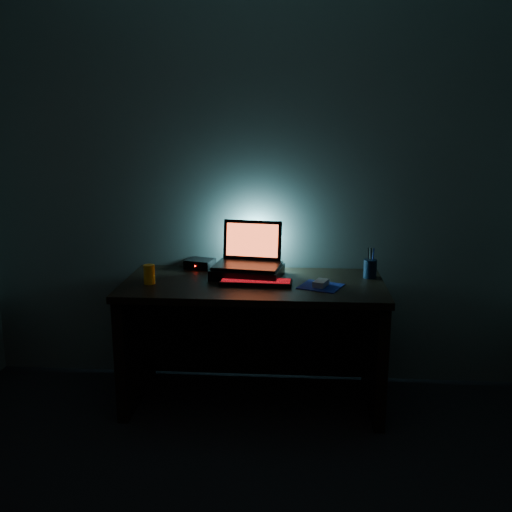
{
  "coord_description": "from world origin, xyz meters",
  "views": [
    {
      "loc": [
        0.25,
        -1.53,
        1.64
      ],
      "look_at": [
        0.02,
        1.57,
        0.91
      ],
      "focal_mm": 40.0,
      "sensor_mm": 36.0,
      "label": 1
    }
  ],
  "objects_px": {
    "pen_cup": "(370,269)",
    "laptop": "(249,255)",
    "mouse": "(321,283)",
    "router": "(200,264)",
    "keyboard": "(256,282)",
    "juice_glass": "(149,274)"
  },
  "relations": [
    {
      "from": "pen_cup",
      "to": "laptop",
      "type": "bearing_deg",
      "value": 178.42
    },
    {
      "from": "mouse",
      "to": "router",
      "type": "xyz_separation_m",
      "value": [
        -0.75,
        0.37,
        0.01
      ]
    },
    {
      "from": "mouse",
      "to": "laptop",
      "type": "bearing_deg",
      "value": 173.49
    },
    {
      "from": "pen_cup",
      "to": "router",
      "type": "relative_size",
      "value": 0.56
    },
    {
      "from": "keyboard",
      "to": "mouse",
      "type": "xyz_separation_m",
      "value": [
        0.37,
        -0.02,
        0.01
      ]
    },
    {
      "from": "router",
      "to": "laptop",
      "type": "bearing_deg",
      "value": -7.31
    },
    {
      "from": "laptop",
      "to": "pen_cup",
      "type": "distance_m",
      "value": 0.72
    },
    {
      "from": "keyboard",
      "to": "mouse",
      "type": "height_order",
      "value": "mouse"
    },
    {
      "from": "laptop",
      "to": "mouse",
      "type": "relative_size",
      "value": 3.89
    },
    {
      "from": "keyboard",
      "to": "juice_glass",
      "type": "height_order",
      "value": "juice_glass"
    },
    {
      "from": "laptop",
      "to": "keyboard",
      "type": "distance_m",
      "value": 0.24
    },
    {
      "from": "keyboard",
      "to": "router",
      "type": "distance_m",
      "value": 0.52
    },
    {
      "from": "mouse",
      "to": "keyboard",
      "type": "bearing_deg",
      "value": -161.06
    },
    {
      "from": "laptop",
      "to": "juice_glass",
      "type": "distance_m",
      "value": 0.6
    },
    {
      "from": "keyboard",
      "to": "laptop",
      "type": "bearing_deg",
      "value": 106.82
    },
    {
      "from": "keyboard",
      "to": "juice_glass",
      "type": "distance_m",
      "value": 0.61
    },
    {
      "from": "laptop",
      "to": "router",
      "type": "height_order",
      "value": "laptop"
    },
    {
      "from": "pen_cup",
      "to": "router",
      "type": "bearing_deg",
      "value": 171.25
    },
    {
      "from": "juice_glass",
      "to": "router",
      "type": "bearing_deg",
      "value": 59.38
    },
    {
      "from": "keyboard",
      "to": "juice_glass",
      "type": "bearing_deg",
      "value": -174.74
    },
    {
      "from": "mouse",
      "to": "juice_glass",
      "type": "bearing_deg",
      "value": -157.16
    },
    {
      "from": "laptop",
      "to": "keyboard",
      "type": "height_order",
      "value": "laptop"
    }
  ]
}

